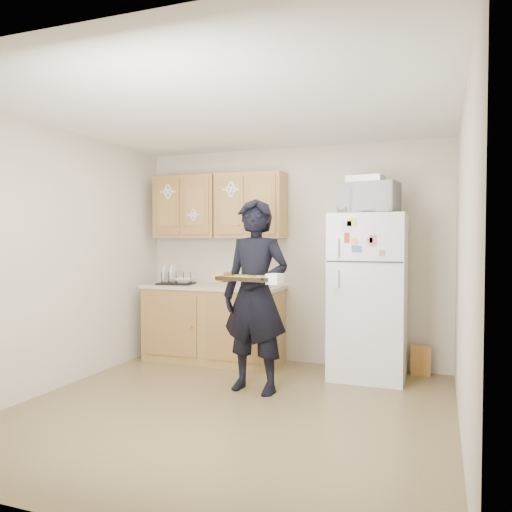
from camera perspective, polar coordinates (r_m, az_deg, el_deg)
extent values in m
plane|color=brown|center=(4.40, -2.97, -17.18)|extent=(3.60, 3.60, 0.00)
plane|color=white|center=(4.29, -3.04, 16.25)|extent=(3.60, 3.60, 0.00)
cube|color=beige|center=(5.85, 3.99, 0.09)|extent=(3.60, 0.04, 2.50)
cube|color=beige|center=(2.61, -18.88, -2.39)|extent=(3.60, 0.04, 2.50)
cube|color=beige|center=(5.14, -21.75, -0.31)|extent=(0.04, 3.60, 2.50)
cube|color=beige|center=(3.82, 22.62, -1.07)|extent=(0.04, 3.60, 2.50)
cube|color=white|center=(5.32, 12.73, -4.46)|extent=(0.75, 0.70, 1.70)
cube|color=brown|center=(5.94, -4.89, -7.84)|extent=(1.60, 0.60, 0.86)
cube|color=#C0AF94|center=(5.88, -4.90, -3.52)|extent=(1.64, 0.64, 0.04)
cube|color=brown|center=(6.17, -7.77, 5.52)|extent=(0.80, 0.33, 0.75)
cube|color=brown|center=(5.83, -0.60, 5.74)|extent=(0.80, 0.33, 0.75)
cube|color=#E2B050|center=(5.64, 18.30, -11.28)|extent=(0.20, 0.07, 0.32)
imported|color=black|center=(4.70, -0.05, -4.56)|extent=(0.71, 0.51, 1.82)
cube|color=black|center=(4.40, -0.94, -2.64)|extent=(0.51, 0.40, 0.04)
cylinder|color=gold|center=(4.38, -2.68, -2.43)|extent=(0.16, 0.16, 0.02)
cylinder|color=gold|center=(4.28, -0.16, -2.54)|extent=(0.16, 0.16, 0.02)
cylinder|color=gold|center=(4.51, -1.69, -2.30)|extent=(0.16, 0.16, 0.02)
cylinder|color=gold|center=(4.41, 0.78, -2.40)|extent=(0.16, 0.16, 0.02)
cylinder|color=gold|center=(4.39, -0.95, -2.42)|extent=(0.16, 0.16, 0.02)
imported|color=white|center=(5.26, 12.79, 6.45)|extent=(0.62, 0.47, 0.31)
cube|color=silver|center=(5.31, 12.41, 8.53)|extent=(0.39, 0.29, 0.08)
cube|color=black|center=(6.03, -9.12, -2.44)|extent=(0.45, 0.37, 0.16)
imported|color=white|center=(5.98, -8.20, -2.79)|extent=(0.24, 0.24, 0.05)
imported|color=white|center=(5.52, 1.21, -2.75)|extent=(0.08, 0.09, 0.18)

